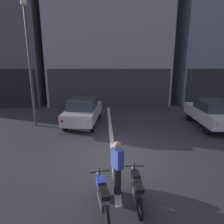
# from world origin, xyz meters

# --- Properties ---
(ground_plane) EXTENTS (120.00, 120.00, 0.00)m
(ground_plane) POSITION_xyz_m (0.00, 0.00, 0.00)
(ground_plane) COLOR #333338
(lane_centre_line) EXTENTS (0.20, 18.00, 0.01)m
(lane_centre_line) POSITION_xyz_m (0.00, 6.00, 0.00)
(lane_centre_line) COLOR silver
(lane_centre_line) RESTS_ON ground
(building_mid_block) EXTENTS (10.39, 7.71, 14.48)m
(building_mid_block) POSITION_xyz_m (0.12, 12.77, 7.23)
(building_mid_block) COLOR #9E9EA3
(building_mid_block) RESTS_ON ground
(building_far_right) EXTENTS (8.51, 7.82, 16.53)m
(building_far_right) POSITION_xyz_m (10.64, 12.77, 8.25)
(building_far_right) COLOR gray
(building_far_right) RESTS_ON ground
(car_silver_crossing_near) EXTENTS (2.23, 4.28, 1.64)m
(car_silver_crossing_near) POSITION_xyz_m (-1.64, 4.40, 0.89)
(car_silver_crossing_near) COLOR black
(car_silver_crossing_near) RESTS_ON ground
(car_white_parked_kerbside) EXTENTS (1.91, 4.16, 1.64)m
(car_white_parked_kerbside) POSITION_xyz_m (5.97, 3.60, 0.89)
(car_white_parked_kerbside) COLOR black
(car_white_parked_kerbside) RESTS_ON ground
(car_blue_down_street) EXTENTS (1.97, 4.19, 1.64)m
(car_blue_down_street) POSITION_xyz_m (1.45, 12.47, 0.89)
(car_blue_down_street) COLOR black
(car_blue_down_street) RESTS_ON ground
(street_lamp) EXTENTS (0.36, 0.36, 7.03)m
(street_lamp) POSITION_xyz_m (-4.58, 4.37, 4.26)
(street_lamp) COLOR #47474C
(street_lamp) RESTS_ON ground
(motorcycle_blue_row_leftmost) EXTENTS (0.55, 1.65, 0.98)m
(motorcycle_blue_row_leftmost) POSITION_xyz_m (-0.45, -3.07, 0.46)
(motorcycle_blue_row_leftmost) COLOR black
(motorcycle_blue_row_leftmost) RESTS_ON ground
(motorcycle_black_row_left_mid) EXTENTS (0.55, 1.67, 0.98)m
(motorcycle_black_row_left_mid) POSITION_xyz_m (0.49, -2.83, 0.46)
(motorcycle_black_row_left_mid) COLOR black
(motorcycle_black_row_left_mid) RESTS_ON ground
(person_by_motorcycles) EXTENTS (0.38, 0.42, 1.67)m
(person_by_motorcycles) POSITION_xyz_m (-0.01, -2.39, 0.86)
(person_by_motorcycles) COLOR #23232D
(person_by_motorcycles) RESTS_ON ground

